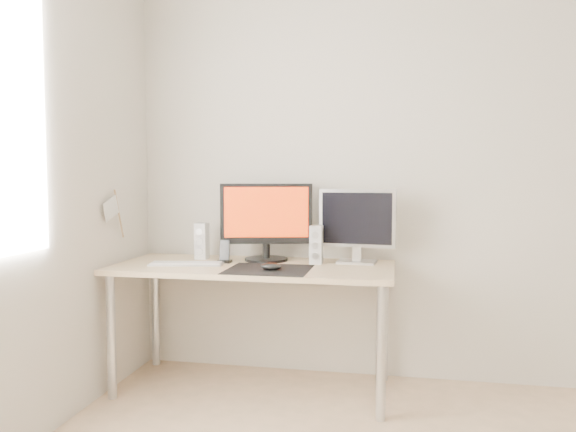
{
  "coord_description": "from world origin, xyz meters",
  "views": [
    {
      "loc": [
        -0.12,
        -1.72,
        1.24
      ],
      "look_at": [
        -0.74,
        1.46,
        1.01
      ],
      "focal_mm": 35.0,
      "sensor_mm": 36.0,
      "label": 1
    }
  ],
  "objects": [
    {
      "name": "mouse",
      "position": [
        -0.79,
        1.2,
        0.75
      ],
      "size": [
        0.11,
        0.07,
        0.04
      ],
      "primitive_type": "ellipsoid",
      "color": "black",
      "rests_on": "mousepad"
    },
    {
      "name": "second_monitor",
      "position": [
        -0.35,
        1.56,
        0.97
      ],
      "size": [
        0.45,
        0.18,
        0.43
      ],
      "color": "silver",
      "rests_on": "desk"
    },
    {
      "name": "desk",
      "position": [
        -0.93,
        1.38,
        0.65
      ],
      "size": [
        1.6,
        0.7,
        0.73
      ],
      "color": "#D1B587",
      "rests_on": "ground"
    },
    {
      "name": "phone_dock",
      "position": [
        -1.12,
        1.43,
        0.77
      ],
      "size": [
        0.07,
        0.06,
        0.13
      ],
      "color": "black",
      "rests_on": "desk"
    },
    {
      "name": "mousepad",
      "position": [
        -0.81,
        1.23,
        0.73
      ],
      "size": [
        0.45,
        0.4,
        0.0
      ],
      "primitive_type": "cube",
      "color": "black",
      "rests_on": "desk"
    },
    {
      "name": "speaker_left",
      "position": [
        -1.3,
        1.55,
        0.84
      ],
      "size": [
        0.07,
        0.09,
        0.22
      ],
      "color": "white",
      "rests_on": "desk"
    },
    {
      "name": "speaker_right",
      "position": [
        -0.58,
        1.49,
        0.84
      ],
      "size": [
        0.07,
        0.09,
        0.22
      ],
      "color": "white",
      "rests_on": "desk"
    },
    {
      "name": "main_monitor",
      "position": [
        -0.89,
        1.55,
        0.98
      ],
      "size": [
        0.55,
        0.31,
        0.47
      ],
      "color": "black",
      "rests_on": "desk"
    },
    {
      "name": "keyboard",
      "position": [
        -1.31,
        1.31,
        0.74
      ],
      "size": [
        0.43,
        0.19,
        0.02
      ],
      "color": "#B3B3B5",
      "rests_on": "desk"
    },
    {
      "name": "wall_back",
      "position": [
        0.0,
        1.75,
        1.25
      ],
      "size": [
        3.5,
        0.0,
        3.5
      ],
      "primitive_type": "plane",
      "rotation": [
        1.57,
        0.0,
        0.0
      ],
      "color": "silver",
      "rests_on": "ground"
    },
    {
      "name": "pennant",
      "position": [
        -1.72,
        1.24,
        1.05
      ],
      "size": [
        0.01,
        0.23,
        0.29
      ],
      "color": "#A57F54",
      "rests_on": "wall_left"
    }
  ]
}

